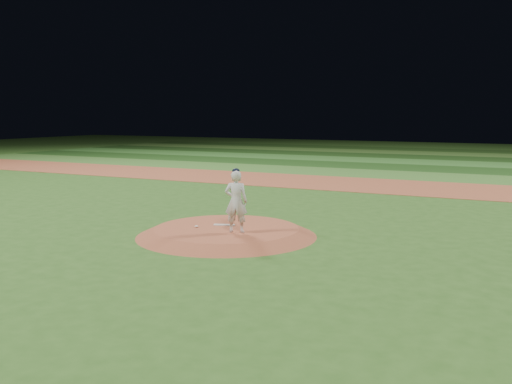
% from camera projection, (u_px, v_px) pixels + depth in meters
% --- Properties ---
extents(ground, '(120.00, 120.00, 0.00)m').
position_uv_depth(ground, '(227.00, 236.00, 17.42)').
color(ground, '#2E5A1D').
rests_on(ground, ground).
extents(infield_dirt_band, '(70.00, 6.00, 0.02)m').
position_uv_depth(infield_dirt_band, '(359.00, 184.00, 29.81)').
color(infield_dirt_band, '#9E4F31').
rests_on(infield_dirt_band, ground).
extents(outfield_stripe_0, '(70.00, 5.00, 0.02)m').
position_uv_depth(outfield_stripe_0, '(385.00, 174.00, 34.68)').
color(outfield_stripe_0, '#3C7229').
rests_on(outfield_stripe_0, ground).
extents(outfield_stripe_1, '(70.00, 5.00, 0.02)m').
position_uv_depth(outfield_stripe_1, '(403.00, 167.00, 39.10)').
color(outfield_stripe_1, '#1C4315').
rests_on(outfield_stripe_1, ground).
extents(outfield_stripe_2, '(70.00, 5.00, 0.02)m').
position_uv_depth(outfield_stripe_2, '(417.00, 162.00, 43.52)').
color(outfield_stripe_2, '#35742A').
rests_on(outfield_stripe_2, ground).
extents(outfield_stripe_3, '(70.00, 5.00, 0.02)m').
position_uv_depth(outfield_stripe_3, '(429.00, 157.00, 47.95)').
color(outfield_stripe_3, '#1B4014').
rests_on(outfield_stripe_3, ground).
extents(outfield_stripe_4, '(70.00, 5.00, 0.02)m').
position_uv_depth(outfield_stripe_4, '(439.00, 154.00, 52.37)').
color(outfield_stripe_4, '#3E6D27').
rests_on(outfield_stripe_4, ground).
extents(outfield_stripe_5, '(70.00, 5.00, 0.02)m').
position_uv_depth(outfield_stripe_5, '(447.00, 150.00, 56.80)').
color(outfield_stripe_5, '#204415').
rests_on(outfield_stripe_5, ground).
extents(pitchers_mound, '(5.50, 5.50, 0.25)m').
position_uv_depth(pitchers_mound, '(227.00, 232.00, 17.40)').
color(pitchers_mound, '#A24F32').
rests_on(pitchers_mound, ground).
extents(pitching_rubber, '(0.68, 0.36, 0.03)m').
position_uv_depth(pitching_rubber, '(224.00, 225.00, 17.72)').
color(pitching_rubber, silver).
rests_on(pitching_rubber, pitchers_mound).
extents(rosin_bag, '(0.11, 0.11, 0.06)m').
position_uv_depth(rosin_bag, '(196.00, 226.00, 17.42)').
color(rosin_bag, white).
rests_on(rosin_bag, pitchers_mound).
extents(pitcher_on_mound, '(0.77, 0.62, 1.89)m').
position_uv_depth(pitcher_on_mound, '(236.00, 201.00, 16.57)').
color(pitcher_on_mound, silver).
rests_on(pitcher_on_mound, pitchers_mound).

